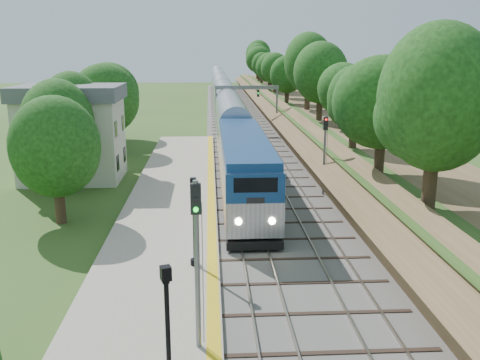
{
  "coord_description": "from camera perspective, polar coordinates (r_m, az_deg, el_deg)",
  "views": [
    {
      "loc": [
        -2.39,
        -15.3,
        11.05
      ],
      "look_at": [
        -0.5,
        17.78,
        2.8
      ],
      "focal_mm": 40.0,
      "sensor_mm": 36.0,
      "label": 1
    }
  ],
  "objects": [
    {
      "name": "signal_gantry",
      "position": [
        70.73,
        0.69,
        8.93
      ],
      "size": [
        8.4,
        0.38,
        6.2
      ],
      "color": "slate",
      "rests_on": "ground"
    },
    {
      "name": "trees_behind_platform",
      "position": [
        37.59,
        -16.75,
        3.4
      ],
      "size": [
        7.82,
        53.32,
        7.21
      ],
      "color": "#332316",
      "rests_on": "ground"
    },
    {
      "name": "lamppost_far",
      "position": [
        26.67,
        -4.91,
        -5.0
      ],
      "size": [
        0.45,
        0.45,
        4.52
      ],
      "color": "black",
      "rests_on": "platform"
    },
    {
      "name": "lamppost_mid",
      "position": [
        16.66,
        -7.64,
        -17.25
      ],
      "size": [
        0.46,
        0.46,
        4.63
      ],
      "color": "black",
      "rests_on": "platform"
    },
    {
      "name": "station_building",
      "position": [
        47.28,
        -17.51,
        4.87
      ],
      "size": [
        8.6,
        6.6,
        8.0
      ],
      "color": "beige",
      "rests_on": "ground"
    },
    {
      "name": "yellow_stripe",
      "position": [
        33.07,
        -3.04,
        -4.85
      ],
      "size": [
        0.55,
        68.0,
        0.01
      ],
      "primitive_type": "cube",
      "color": "gold",
      "rests_on": "platform"
    },
    {
      "name": "embankment",
      "position": [
        76.91,
        6.34,
        7.11
      ],
      "size": [
        10.64,
        170.0,
        11.7
      ],
      "color": "brown",
      "rests_on": "ground"
    },
    {
      "name": "platform",
      "position": [
        33.25,
        -7.97,
        -5.22
      ],
      "size": [
        6.4,
        68.0,
        0.38
      ],
      "primitive_type": "cube",
      "color": "gray",
      "rests_on": "ground"
    },
    {
      "name": "signal_farside",
      "position": [
        40.56,
        9.03,
        3.51
      ],
      "size": [
        0.33,
        0.26,
        6.02
      ],
      "color": "slate",
      "rests_on": "ground"
    },
    {
      "name": "trackbed",
      "position": [
        76.22,
        0.07,
        5.7
      ],
      "size": [
        9.5,
        170.0,
        0.28
      ],
      "color": "#4C4944",
      "rests_on": "ground"
    },
    {
      "name": "signal_platform",
      "position": [
        18.91,
        -4.63,
        -7.17
      ],
      "size": [
        0.37,
        0.29,
        6.28
      ],
      "color": "slate",
      "rests_on": "platform"
    },
    {
      "name": "train",
      "position": [
        91.14,
        -1.77,
        8.54
      ],
      "size": [
        3.22,
        129.07,
        4.74
      ],
      "color": "black",
      "rests_on": "trackbed"
    }
  ]
}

